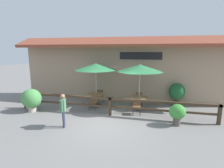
{
  "coord_description": "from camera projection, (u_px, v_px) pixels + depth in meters",
  "views": [
    {
      "loc": [
        2.08,
        -7.39,
        3.38
      ],
      "look_at": [
        0.01,
        1.44,
        1.6
      ],
      "focal_mm": 28.0,
      "sensor_mm": 36.0,
      "label": 1
    }
  ],
  "objects": [
    {
      "name": "ground_plane",
      "position": [
        105.0,
        123.0,
        8.18
      ],
      "size": [
        60.0,
        60.0,
        0.0
      ],
      "primitive_type": "plane",
      "color": "slate"
    },
    {
      "name": "pedestrian",
      "position": [
        63.0,
        106.0,
        7.57
      ],
      "size": [
        0.3,
        0.52,
        1.52
      ],
      "rotation": [
        0.0,
        0.0,
        1.88
      ],
      "color": "#2D334C",
      "rests_on": "ground"
    },
    {
      "name": "potted_plant_broad_leaf",
      "position": [
        177.0,
        92.0,
        10.61
      ],
      "size": [
        0.96,
        0.87,
        1.4
      ],
      "color": "#564C47",
      "rests_on": "ground"
    },
    {
      "name": "chair_middle_wallside",
      "position": [
        139.0,
        98.0,
        10.78
      ],
      "size": [
        0.46,
        0.46,
        0.84
      ],
      "rotation": [
        0.0,
        0.0,
        3.26
      ],
      "color": "brown",
      "rests_on": "ground"
    },
    {
      "name": "potted_plant_small_flowering",
      "position": [
        31.0,
        99.0,
        9.64
      ],
      "size": [
        1.1,
        0.99,
        1.27
      ],
      "color": "#B7AD99",
      "rests_on": "ground"
    },
    {
      "name": "patio_umbrella_near",
      "position": [
        96.0,
        67.0,
        10.4
      ],
      "size": [
        2.49,
        2.49,
        2.62
      ],
      "color": "#B7B2A8",
      "rests_on": "ground"
    },
    {
      "name": "chair_near_wallside",
      "position": [
        100.0,
        95.0,
        11.46
      ],
      "size": [
        0.51,
        0.51,
        0.84
      ],
      "rotation": [
        0.0,
        0.0,
        3.38
      ],
      "color": "brown",
      "rests_on": "ground"
    },
    {
      "name": "patio_railing",
      "position": [
        110.0,
        102.0,
        9.04
      ],
      "size": [
        10.4,
        0.14,
        0.95
      ],
      "color": "#3D2D1E",
      "rests_on": "ground"
    },
    {
      "name": "building_facade",
      "position": [
        121.0,
        68.0,
        11.68
      ],
      "size": [
        14.28,
        1.49,
        4.23
      ],
      "color": "tan",
      "rests_on": "ground"
    },
    {
      "name": "chair_middle_streetside",
      "position": [
        137.0,
        106.0,
        9.27
      ],
      "size": [
        0.46,
        0.46,
        0.84
      ],
      "rotation": [
        0.0,
        0.0,
        0.11
      ],
      "color": "brown",
      "rests_on": "ground"
    },
    {
      "name": "patio_umbrella_middle",
      "position": [
        140.0,
        68.0,
        9.64
      ],
      "size": [
        2.49,
        2.49,
        2.62
      ],
      "color": "#B7B2A8",
      "rests_on": "ground"
    },
    {
      "name": "dining_table_middle",
      "position": [
        139.0,
        99.0,
        9.99
      ],
      "size": [
        1.03,
        1.03,
        0.75
      ],
      "color": "olive",
      "rests_on": "ground"
    },
    {
      "name": "potted_plant_tall_tropical",
      "position": [
        177.0,
        113.0,
        7.84
      ],
      "size": [
        0.72,
        0.65,
        0.99
      ],
      "color": "#564C47",
      "rests_on": "ground"
    },
    {
      "name": "dining_table_near",
      "position": [
        96.0,
        96.0,
        10.75
      ],
      "size": [
        1.03,
        1.03,
        0.75
      ],
      "color": "olive",
      "rests_on": "ground"
    },
    {
      "name": "chair_near_streetside",
      "position": [
        94.0,
        101.0,
        10.07
      ],
      "size": [
        0.45,
        0.45,
        0.84
      ],
      "rotation": [
        0.0,
        0.0,
        -0.06
      ],
      "color": "brown",
      "rests_on": "ground"
    }
  ]
}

